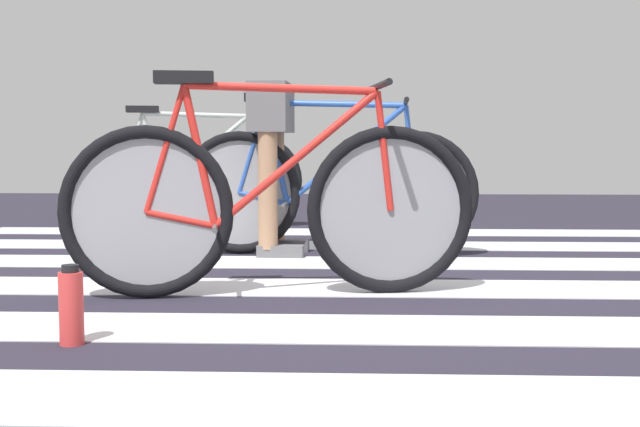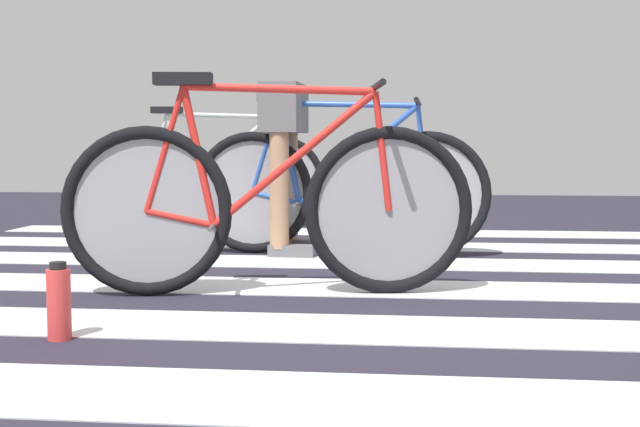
{
  "view_description": "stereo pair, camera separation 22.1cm",
  "coord_description": "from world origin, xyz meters",
  "px_view_note": "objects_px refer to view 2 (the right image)",
  "views": [
    {
      "loc": [
        0.08,
        -3.37,
        0.65
      ],
      "look_at": [
        -0.05,
        0.1,
        0.35
      ],
      "focal_mm": 44.54,
      "sensor_mm": 36.0,
      "label": 1
    },
    {
      "loc": [
        0.3,
        -3.37,
        0.65
      ],
      "look_at": [
        -0.05,
        0.1,
        0.35
      ],
      "focal_mm": 44.54,
      "sensor_mm": 36.0,
      "label": 2
    }
  ],
  "objects_px": {
    "bicycle_1_of_3": "(267,204)",
    "cyclist_2_of_3": "(285,144)",
    "water_bottle": "(59,303)",
    "bicycle_2_of_3": "(338,189)",
    "bicycle_3_of_3": "(213,178)"
  },
  "relations": [
    {
      "from": "bicycle_1_of_3",
      "to": "cyclist_2_of_3",
      "type": "xyz_separation_m",
      "value": [
        -0.12,
        1.28,
        0.25
      ]
    },
    {
      "from": "water_bottle",
      "to": "bicycle_1_of_3",
      "type": "bearing_deg",
      "value": 57.04
    },
    {
      "from": "cyclist_2_of_3",
      "to": "water_bottle",
      "type": "relative_size",
      "value": 3.85
    },
    {
      "from": "bicycle_2_of_3",
      "to": "water_bottle",
      "type": "height_order",
      "value": "bicycle_2_of_3"
    },
    {
      "from": "bicycle_1_of_3",
      "to": "bicycle_3_of_3",
      "type": "height_order",
      "value": "same"
    },
    {
      "from": "bicycle_2_of_3",
      "to": "bicycle_3_of_3",
      "type": "relative_size",
      "value": 1.01
    },
    {
      "from": "cyclist_2_of_3",
      "to": "bicycle_1_of_3",
      "type": "bearing_deg",
      "value": -81.96
    },
    {
      "from": "cyclist_2_of_3",
      "to": "water_bottle",
      "type": "xyz_separation_m",
      "value": [
        -0.43,
        -2.13,
        -0.52
      ]
    },
    {
      "from": "cyclist_2_of_3",
      "to": "bicycle_3_of_3",
      "type": "height_order",
      "value": "cyclist_2_of_3"
    },
    {
      "from": "bicycle_3_of_3",
      "to": "bicycle_1_of_3",
      "type": "bearing_deg",
      "value": -79.96
    },
    {
      "from": "bicycle_3_of_3",
      "to": "water_bottle",
      "type": "height_order",
      "value": "bicycle_3_of_3"
    },
    {
      "from": "bicycle_2_of_3",
      "to": "cyclist_2_of_3",
      "type": "distance_m",
      "value": 0.4
    },
    {
      "from": "bicycle_2_of_3",
      "to": "water_bottle",
      "type": "distance_m",
      "value": 2.25
    },
    {
      "from": "bicycle_3_of_3",
      "to": "water_bottle",
      "type": "xyz_separation_m",
      "value": [
        0.36,
        -3.61,
        -0.26
      ]
    },
    {
      "from": "bicycle_2_of_3",
      "to": "bicycle_3_of_3",
      "type": "xyz_separation_m",
      "value": [
        -1.1,
        1.5,
        0.0
      ]
    }
  ]
}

